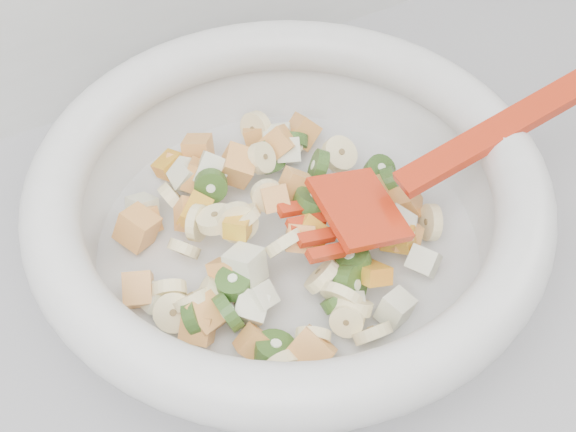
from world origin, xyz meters
TOP-DOWN VIEW (x-y plane):
  - mixing_bowl at (0.02, 1.50)m, footprint 0.44×0.35m

SIDE VIEW (x-z plane):
  - mixing_bowl at x=0.02m, z-range 0.89..1.02m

